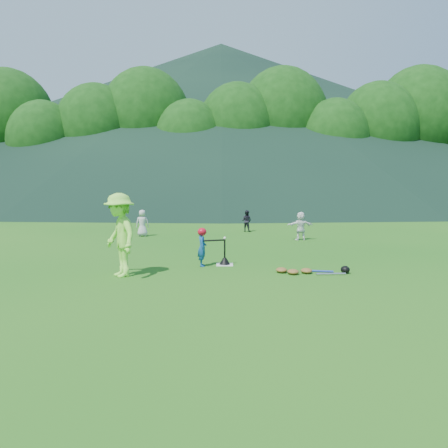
# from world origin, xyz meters

# --- Properties ---
(ground) EXTENTS (120.00, 120.00, 0.00)m
(ground) POSITION_xyz_m (0.00, 0.00, 0.00)
(ground) COLOR #1C5D15
(ground) RESTS_ON ground
(home_plate) EXTENTS (0.45, 0.45, 0.02)m
(home_plate) POSITION_xyz_m (0.00, 0.00, 0.01)
(home_plate) COLOR silver
(home_plate) RESTS_ON ground
(baseball) EXTENTS (0.08, 0.08, 0.08)m
(baseball) POSITION_xyz_m (0.00, 0.00, 0.74)
(baseball) COLOR white
(baseball) RESTS_ON batting_tee
(batter_child) EXTENTS (0.26, 0.38, 1.01)m
(batter_child) POSITION_xyz_m (-0.61, -0.17, 0.50)
(batter_child) COLOR #14488B
(batter_child) RESTS_ON ground
(adult_coach) EXTENTS (1.33, 1.47, 1.98)m
(adult_coach) POSITION_xyz_m (-2.49, -1.47, 0.99)
(adult_coach) COLOR #96F849
(adult_coach) RESTS_ON ground
(fielder_a) EXTENTS (0.59, 0.43, 1.13)m
(fielder_a) POSITION_xyz_m (-3.44, 6.80, 0.57)
(fielder_a) COLOR #B9B9B9
(fielder_a) RESTS_ON ground
(fielder_b) EXTENTS (0.61, 0.56, 1.00)m
(fielder_b) POSITION_xyz_m (1.11, 8.69, 0.50)
(fielder_b) COLOR black
(fielder_b) RESTS_ON ground
(fielder_d) EXTENTS (1.07, 0.45, 1.13)m
(fielder_d) POSITION_xyz_m (3.06, 5.45, 0.56)
(fielder_d) COLOR white
(fielder_d) RESTS_ON ground
(batting_tee) EXTENTS (0.30, 0.30, 0.68)m
(batting_tee) POSITION_xyz_m (0.00, 0.00, 0.13)
(batting_tee) COLOR black
(batting_tee) RESTS_ON home_plate
(batter_gear) EXTENTS (0.73, 0.26, 0.37)m
(batter_gear) POSITION_xyz_m (-0.58, -0.18, 0.91)
(batter_gear) COLOR #B80C1F
(batter_gear) RESTS_ON ground
(equipment_pile) EXTENTS (1.80, 0.56, 0.19)m
(equipment_pile) POSITION_xyz_m (2.00, -1.16, 0.07)
(equipment_pile) COLOR olive
(equipment_pile) RESTS_ON ground
(outfield_fence) EXTENTS (70.07, 0.08, 1.33)m
(outfield_fence) POSITION_xyz_m (0.00, 28.00, 0.70)
(outfield_fence) COLOR gray
(outfield_fence) RESTS_ON ground
(tree_line) EXTENTS (70.04, 11.40, 14.82)m
(tree_line) POSITION_xyz_m (0.20, 33.83, 8.21)
(tree_line) COLOR #382314
(tree_line) RESTS_ON ground
(distant_hills) EXTENTS (155.00, 140.00, 32.00)m
(distant_hills) POSITION_xyz_m (-7.63, 81.81, 14.98)
(distant_hills) COLOR black
(distant_hills) RESTS_ON ground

